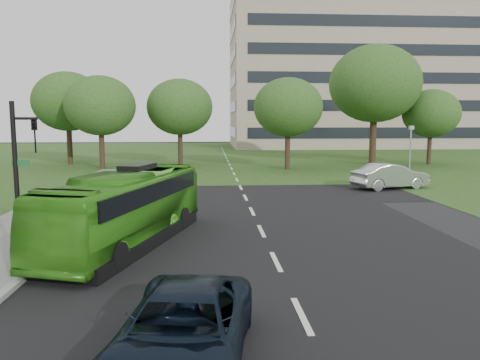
{
  "coord_description": "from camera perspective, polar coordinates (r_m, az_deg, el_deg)",
  "views": [
    {
      "loc": [
        -2.03,
        -15.79,
        4.31
      ],
      "look_at": [
        -0.61,
        5.43,
        1.6
      ],
      "focal_mm": 35.0,
      "sensor_mm": 36.0,
      "label": 1
    }
  ],
  "objects": [
    {
      "name": "bus",
      "position": [
        16.73,
        -13.58,
        -3.39
      ],
      "size": [
        4.69,
        9.4,
        2.55
      ],
      "primitive_type": "imported",
      "rotation": [
        0.0,
        0.0,
        -0.29
      ],
      "color": "#39911B",
      "rests_on": "ground"
    },
    {
      "name": "tree_park_a",
      "position": [
        43.58,
        -16.66,
        8.66
      ],
      "size": [
        6.21,
        6.21,
        8.25
      ],
      "color": "black",
      "rests_on": "ground"
    },
    {
      "name": "office_building",
      "position": [
        81.78,
        13.6,
        12.82
      ],
      "size": [
        40.1,
        20.1,
        25.0
      ],
      "color": "tan",
      "rests_on": "ground"
    },
    {
      "name": "suv",
      "position": [
        8.61,
        -6.94,
        -17.82
      ],
      "size": [
        2.85,
        5.06,
        1.34
      ],
      "primitive_type": "imported",
      "rotation": [
        0.0,
        0.0,
        -0.14
      ],
      "color": "black",
      "rests_on": "ground"
    },
    {
      "name": "tree_park_b",
      "position": [
        45.71,
        -7.37,
        8.8
      ],
      "size": [
        6.31,
        6.31,
        8.28
      ],
      "color": "black",
      "rests_on": "ground"
    },
    {
      "name": "traffic_light",
      "position": [
        14.72,
        -25.11,
        0.88
      ],
      "size": [
        0.78,
        0.22,
        4.86
      ],
      "rotation": [
        0.0,
        0.0,
        0.22
      ],
      "color": "black",
      "rests_on": "ground"
    },
    {
      "name": "tree_park_e",
      "position": [
        49.79,
        22.26,
        7.51
      ],
      "size": [
        5.51,
        5.51,
        7.34
      ],
      "color": "black",
      "rests_on": "ground"
    },
    {
      "name": "tree_park_f",
      "position": [
        49.04,
        -20.27,
        8.95
      ],
      "size": [
        6.76,
        6.76,
        9.02
      ],
      "color": "black",
      "rests_on": "ground"
    },
    {
      "name": "ground",
      "position": [
        16.49,
        3.41,
        -7.9
      ],
      "size": [
        160.0,
        160.0,
        0.0
      ],
      "primitive_type": "plane",
      "color": "black",
      "rests_on": "ground"
    },
    {
      "name": "tree_park_c",
      "position": [
        41.56,
        5.88,
        8.81
      ],
      "size": [
        6.06,
        6.06,
        8.04
      ],
      "color": "black",
      "rests_on": "ground"
    },
    {
      "name": "camera_pole",
      "position": [
        36.51,
        20.07,
        4.05
      ],
      "size": [
        0.33,
        0.29,
        3.93
      ],
      "rotation": [
        0.0,
        0.0,
        -0.03
      ],
      "color": "gray",
      "rests_on": "ground"
    },
    {
      "name": "street_surfaces",
      "position": [
        38.81,
        -1.37,
        0.93
      ],
      "size": [
        120.0,
        120.0,
        0.15
      ],
      "color": "black",
      "rests_on": "ground"
    },
    {
      "name": "tree_park_d",
      "position": [
        47.56,
        16.11,
        11.2
      ],
      "size": [
        8.71,
        8.71,
        11.52
      ],
      "color": "black",
      "rests_on": "ground"
    },
    {
      "name": "sedan",
      "position": [
        31.14,
        17.85,
        0.46
      ],
      "size": [
        5.2,
        3.03,
        1.62
      ],
      "primitive_type": "imported",
      "rotation": [
        0.0,
        0.0,
        1.86
      ],
      "color": "#B7B7BC",
      "rests_on": "ground"
    }
  ]
}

